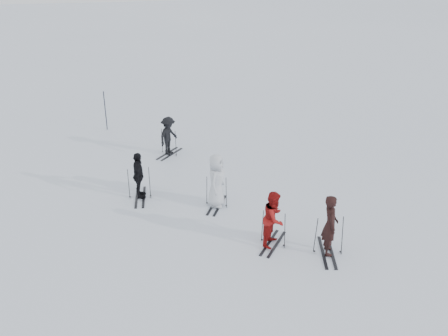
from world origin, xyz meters
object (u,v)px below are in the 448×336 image
Objects in this scene: skier_uphill_far at (169,136)px; skier_uphill_left at (139,176)px; piste_marker at (105,111)px; skier_near_dark at (330,226)px; skier_red at (274,219)px; skier_grey at (216,181)px.

skier_uphill_left is at bearing -160.42° from skier_uphill_far.
skier_uphill_far is 0.87× the size of piste_marker.
skier_near_dark is 0.99× the size of piste_marker.
skier_red is at bearing -121.57° from skier_uphill_far.
skier_grey is 2.84m from skier_uphill_left.
skier_uphill_left is at bearing -79.71° from piste_marker.
skier_red is at bearing 75.46° from skier_near_dark.
skier_uphill_far is at bearing 54.01° from skier_red.
skier_uphill_left is 1.03× the size of skier_uphill_far.
skier_grey is at bearing -125.78° from skier_uphill_far.
skier_red is 0.93× the size of skier_grey.
skier_grey is (-2.76, 3.46, 0.00)m from skier_near_dark.
skier_red is 1.07× the size of skier_uphill_far.
skier_uphill_far is at bearing 38.61° from skier_near_dark.
piste_marker reaches higher than skier_grey.
piste_marker is at bearing 42.36° from skier_near_dark.
piste_marker is (-6.71, 11.88, 0.01)m from skier_near_dark.
skier_uphill_far is at bearing -15.73° from skier_uphill_left.
piste_marker reaches higher than skier_uphill_far.
skier_red is at bearing -128.34° from skier_grey.
skier_near_dark is at bearing -81.93° from skier_red.
piste_marker is at bearing 60.75° from skier_red.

